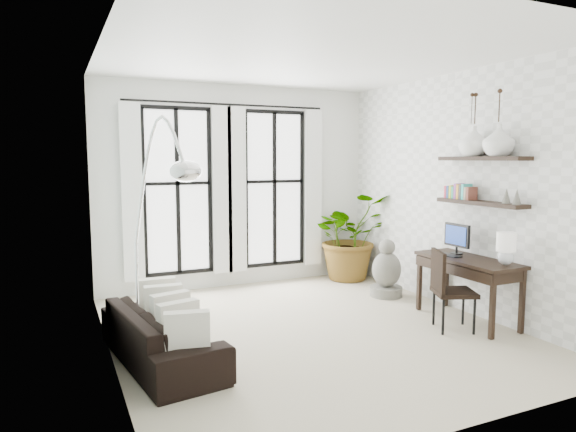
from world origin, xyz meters
TOP-DOWN VIEW (x-y plane):
  - floor at (0.00, 0.00)m, footprint 5.00×5.00m
  - ceiling at (0.00, 0.00)m, footprint 5.00×5.00m
  - wall_left at (-2.25, 0.00)m, footprint 0.00×5.00m
  - wall_right at (2.25, 0.00)m, footprint 0.00×5.00m
  - wall_back at (0.00, 2.50)m, footprint 4.50×0.00m
  - windows at (-0.20, 2.43)m, footprint 3.26×0.13m
  - wall_shelves at (2.11, -0.49)m, footprint 0.25×1.30m
  - sofa at (-1.80, -0.21)m, footprint 0.99×1.97m
  - throw_pillows at (-1.70, -0.21)m, footprint 0.40×1.52m
  - plant at (1.84, 2.08)m, footprint 1.41×1.24m
  - desk at (1.94, -0.57)m, footprint 0.58×1.37m
  - desk_chair at (1.50, -0.66)m, footprint 0.60×0.60m
  - arc_lamp at (-1.70, 0.21)m, footprint 0.75×1.12m
  - buddha at (1.74, 0.89)m, footprint 0.48×0.48m
  - vase_a at (2.11, -0.78)m, footprint 0.37×0.37m
  - vase_b at (2.11, -0.38)m, footprint 0.37×0.37m

SIDE VIEW (x-z plane):
  - floor at x=0.00m, z-range 0.00..0.00m
  - sofa at x=-1.80m, z-range 0.00..0.55m
  - buddha at x=1.74m, z-range -0.07..0.79m
  - throw_pillows at x=-1.70m, z-range 0.30..0.70m
  - desk_chair at x=1.50m, z-range 0.07..1.03m
  - plant at x=1.84m, z-range 0.00..1.48m
  - desk at x=1.94m, z-range 0.15..1.35m
  - windows at x=-0.20m, z-range 0.24..2.88m
  - wall_left at x=-2.25m, z-range -0.90..4.10m
  - wall_right at x=2.25m, z-range -0.90..4.10m
  - wall_back at x=0.00m, z-range -0.65..3.85m
  - wall_shelves at x=2.11m, z-range 1.43..2.03m
  - arc_lamp at x=-1.70m, z-range 0.65..3.15m
  - vase_a at x=2.11m, z-range 2.07..2.46m
  - vase_b at x=2.11m, z-range 2.07..2.46m
  - ceiling at x=0.00m, z-range 3.20..3.20m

